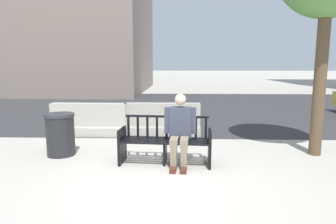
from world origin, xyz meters
TOP-DOWN VIEW (x-y plane):
  - ground_plane at (0.00, 0.00)m, footprint 200.00×200.00m
  - street_asphalt at (0.00, 8.70)m, footprint 120.00×12.00m
  - street_bench at (0.15, 0.80)m, footprint 1.72×0.64m
  - seated_person at (0.42, 0.72)m, footprint 0.59×0.74m
  - jersey_barrier_centre at (-0.04, 3.20)m, footprint 2.01×0.70m
  - jersey_barrier_left at (-1.97, 3.10)m, footprint 2.01×0.72m
  - trash_bin at (-2.02, 1.26)m, footprint 0.59×0.59m

SIDE VIEW (x-z plane):
  - ground_plane at x=0.00m, z-range 0.00..0.00m
  - street_asphalt at x=0.00m, z-range 0.00..0.01m
  - jersey_barrier_centre at x=-0.04m, z-range -0.08..0.76m
  - jersey_barrier_left at x=-1.97m, z-range -0.08..0.76m
  - street_bench at x=0.15m, z-range -0.04..0.84m
  - trash_bin at x=-2.02m, z-range 0.00..0.87m
  - seated_person at x=0.42m, z-range 0.03..1.35m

